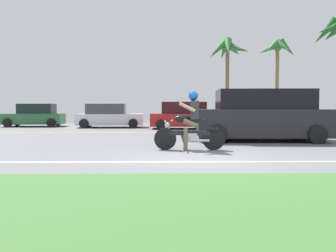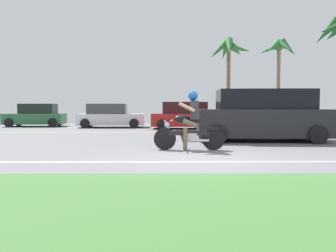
# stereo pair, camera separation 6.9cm
# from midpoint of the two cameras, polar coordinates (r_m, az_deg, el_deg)

# --- Properties ---
(ground) EXTENTS (56.00, 30.00, 0.04)m
(ground) POSITION_cam_midpoint_polar(r_m,az_deg,el_deg) (11.27, 4.21, -3.24)
(ground) COLOR slate
(grass_median) EXTENTS (56.00, 3.80, 0.06)m
(grass_median) POSITION_cam_midpoint_polar(r_m,az_deg,el_deg) (4.34, 12.66, -13.08)
(grass_median) COLOR #3D6B33
(grass_median) RESTS_ON ground
(lane_line_near) EXTENTS (50.40, 0.12, 0.01)m
(lane_line_near) POSITION_cam_midpoint_polar(r_m,az_deg,el_deg) (7.73, 6.55, -6.03)
(lane_line_near) COLOR silver
(lane_line_near) RESTS_ON ground
(lane_line_far) EXTENTS (50.40, 0.12, 0.01)m
(lane_line_far) POSITION_cam_midpoint_polar(r_m,az_deg,el_deg) (16.77, 2.55, -1.04)
(lane_line_far) COLOR yellow
(lane_line_far) RESTS_ON ground
(motorcyclist) EXTENTS (2.05, 0.67, 1.71)m
(motorcyclist) POSITION_cam_midpoint_polar(r_m,az_deg,el_deg) (9.75, 3.54, 0.14)
(motorcyclist) COLOR black
(motorcyclist) RESTS_ON ground
(suv_nearby) EXTENTS (4.92, 2.44, 1.88)m
(suv_nearby) POSITION_cam_midpoint_polar(r_m,az_deg,el_deg) (12.90, 15.44, 1.65)
(suv_nearby) COLOR #232328
(suv_nearby) RESTS_ON ground
(parked_car_0) EXTENTS (3.78, 1.95, 1.47)m
(parked_car_0) POSITION_cam_midpoint_polar(r_m,az_deg,el_deg) (23.39, -21.74, 1.61)
(parked_car_0) COLOR #2D663D
(parked_car_0) RESTS_ON ground
(parked_car_1) EXTENTS (4.08, 2.00, 1.45)m
(parked_car_1) POSITION_cam_midpoint_polar(r_m,az_deg,el_deg) (21.15, -10.03, 1.64)
(parked_car_1) COLOR silver
(parked_car_1) RESTS_ON ground
(parked_car_2) EXTENTS (4.41, 2.14, 1.54)m
(parked_car_2) POSITION_cam_midpoint_polar(r_m,az_deg,el_deg) (19.51, 3.15, 1.67)
(parked_car_2) COLOR #AD1E1E
(parked_car_2) RESTS_ON ground
(parked_car_3) EXTENTS (3.64, 1.96, 1.69)m
(parked_car_3) POSITION_cam_midpoint_polar(r_m,az_deg,el_deg) (20.72, 17.78, 1.78)
(parked_car_3) COLOR beige
(parked_car_3) RESTS_ON ground
(palm_tree_0) EXTENTS (2.57, 2.70, 5.90)m
(palm_tree_0) POSITION_cam_midpoint_polar(r_m,az_deg,el_deg) (24.40, 17.96, 11.59)
(palm_tree_0) COLOR #846B4C
(palm_tree_0) RESTS_ON ground
(palm_tree_2) EXTENTS (3.02, 3.06, 6.01)m
(palm_tree_2) POSITION_cam_midpoint_polar(r_m,az_deg,el_deg) (23.94, 10.03, 12.30)
(palm_tree_2) COLOR brown
(palm_tree_2) RESTS_ON ground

